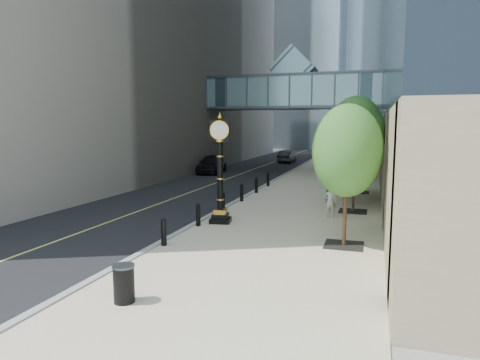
% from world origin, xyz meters
% --- Properties ---
extents(ground, '(320.00, 320.00, 0.00)m').
position_xyz_m(ground, '(0.00, 0.00, 0.00)').
color(ground, gray).
rests_on(ground, ground).
extents(road, '(8.00, 180.00, 0.02)m').
position_xyz_m(road, '(-7.00, 40.00, 0.01)').
color(road, black).
rests_on(road, ground).
extents(sidewalk, '(8.00, 180.00, 0.06)m').
position_xyz_m(sidewalk, '(1.00, 40.00, 0.03)').
color(sidewalk, '#C3B196').
rests_on(sidewalk, ground).
extents(curb, '(0.25, 180.00, 0.07)m').
position_xyz_m(curb, '(-3.00, 40.00, 0.04)').
color(curb, gray).
rests_on(curb, ground).
extents(distant_tower_c, '(22.00, 22.00, 65.00)m').
position_xyz_m(distant_tower_c, '(-6.00, 120.00, 32.50)').
color(distant_tower_c, '#A3BACE').
rests_on(distant_tower_c, ground).
extents(skywalk, '(17.00, 4.20, 5.80)m').
position_xyz_m(skywalk, '(-3.00, 28.00, 7.71)').
color(skywalk, slate).
rests_on(skywalk, ground).
extents(entrance_canopy, '(3.00, 8.00, 4.38)m').
position_xyz_m(entrance_canopy, '(3.48, 14.00, 4.19)').
color(entrance_canopy, '#383F44').
rests_on(entrance_canopy, ground).
extents(bollard_row, '(0.20, 16.20, 0.90)m').
position_xyz_m(bollard_row, '(-2.70, 9.00, 0.51)').
color(bollard_row, black).
rests_on(bollard_row, sidewalk).
extents(street_trees, '(2.83, 28.39, 5.83)m').
position_xyz_m(street_trees, '(3.60, 15.16, 3.72)').
color(street_trees, black).
rests_on(street_trees, sidewalk).
extents(street_clock, '(1.05, 1.05, 4.81)m').
position_xyz_m(street_clock, '(-2.01, 5.14, 2.15)').
color(street_clock, black).
rests_on(street_clock, sidewalk).
extents(trash_bin, '(0.66, 0.66, 0.90)m').
position_xyz_m(trash_bin, '(-1.27, -3.84, 0.51)').
color(trash_bin, black).
rests_on(trash_bin, sidewalk).
extents(pedestrian, '(0.58, 0.40, 1.55)m').
position_xyz_m(pedestrian, '(2.62, 7.62, 0.84)').
color(pedestrian, beige).
rests_on(pedestrian, sidewalk).
extents(car_near, '(2.62, 5.26, 1.72)m').
position_xyz_m(car_near, '(-9.78, 24.02, 0.88)').
color(car_near, black).
rests_on(car_near, road).
extents(car_far, '(1.56, 4.21, 1.38)m').
position_xyz_m(car_far, '(-5.29, 36.89, 0.71)').
color(car_far, black).
rests_on(car_far, road).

